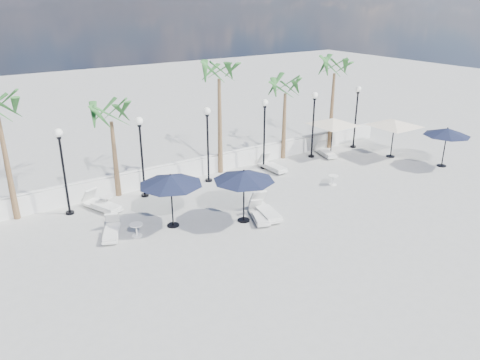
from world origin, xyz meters
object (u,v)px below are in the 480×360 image
lounger_3 (259,215)px  lounger_5 (265,210)px  parasol_cream_sq_b (333,119)px  lounger_2 (111,231)px  parasol_navy_mid (244,176)px  lounger_6 (326,152)px  parasol_navy_left (171,180)px  parasol_navy_right (447,132)px  lounger_4 (272,166)px  parasol_cream_sq_a (395,120)px  lounger_1 (102,204)px

lounger_3 → lounger_5: size_ratio=0.81×
parasol_cream_sq_b → lounger_5: bearing=-151.0°
lounger_2 → parasol_navy_mid: 5.71m
lounger_6 → parasol_navy_mid: parasol_navy_mid is taller
lounger_3 → lounger_2: bearing=-178.5°
lounger_3 → parasol_navy_left: (-3.29, 1.52, 1.81)m
lounger_3 → parasol_navy_right: parasol_navy_right is taller
lounger_4 → parasol_navy_right: size_ratio=0.79×
parasol_navy_right → parasol_cream_sq_b: 6.20m
parasol_navy_mid → parasol_cream_sq_b: (9.34, 4.48, 0.14)m
parasol_navy_mid → parasol_cream_sq_a: 12.21m
lounger_4 → parasol_cream_sq_b: bearing=1.7°
lounger_3 → parasol_cream_sq_b: (8.74, 4.77, 1.96)m
lounger_3 → parasol_cream_sq_a: (11.41, 2.50, 1.99)m
parasol_navy_left → lounger_1: bearing=121.3°
parasol_navy_right → parasol_navy_mid: bearing=177.9°
lounger_1 → lounger_2: bearing=-122.9°
lounger_3 → lounger_5: (0.46, 0.18, 0.05)m
lounger_2 → lounger_5: (6.17, -1.89, 0.05)m
lounger_5 → lounger_1: bearing=153.5°
lounger_5 → lounger_6: lounger_5 is taller
lounger_6 → parasol_navy_mid: (-8.93, -4.50, 1.79)m
lounger_6 → parasol_navy_right: size_ratio=0.78×
lounger_2 → lounger_1: bearing=103.9°
lounger_4 → lounger_3: bearing=-133.3°
lounger_3 → lounger_1: bearing=159.4°
lounger_1 → lounger_5: (5.68, -4.53, 0.01)m
lounger_1 → lounger_5: bearing=-60.9°
parasol_navy_right → parasol_cream_sq_a: bearing=111.6°
lounger_3 → parasol_navy_left: size_ratio=0.69×
parasol_navy_mid → parasol_cream_sq_b: size_ratio=0.55×
parasol_navy_mid → lounger_5: bearing=-6.3°
lounger_2 → lounger_5: lounger_5 is taller
lounger_1 → parasol_cream_sq_b: bearing=-22.1°
lounger_6 → lounger_4: bearing=-160.8°
lounger_2 → parasol_navy_left: bearing=11.7°
lounger_5 → parasol_cream_sq_b: (8.29, 4.59, 1.91)m
lounger_6 → parasol_cream_sq_a: bearing=-20.5°
parasol_navy_mid → lounger_4: bearing=41.9°
lounger_5 → parasol_navy_left: size_ratio=0.85×
lounger_1 → lounger_5: 7.27m
lounger_5 → parasol_navy_right: bearing=10.4°
parasol_cream_sq_a → parasol_navy_right: bearing=-68.4°
lounger_2 → lounger_5: size_ratio=0.83×
lounger_2 → lounger_5: bearing=7.3°
lounger_5 → parasol_cream_sq_b: bearing=41.1°
lounger_4 → parasol_cream_sq_b: parasol_cream_sq_b is taller
parasol_cream_sq_b → parasol_navy_mid: bearing=-154.4°
lounger_5 → parasol_navy_right: (12.01, -0.36, 1.70)m
parasol_navy_left → parasol_navy_mid: parasol_navy_mid is taller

